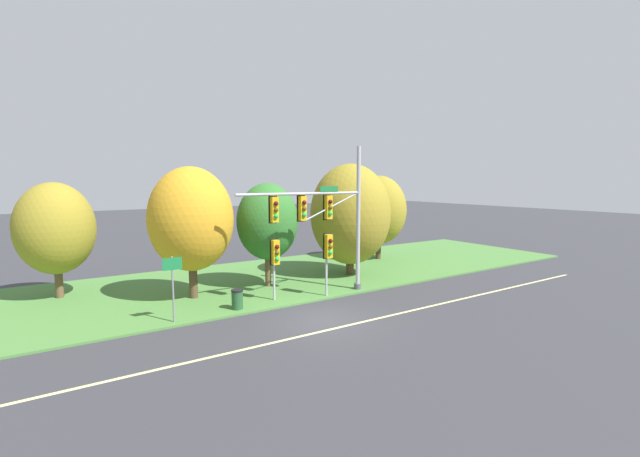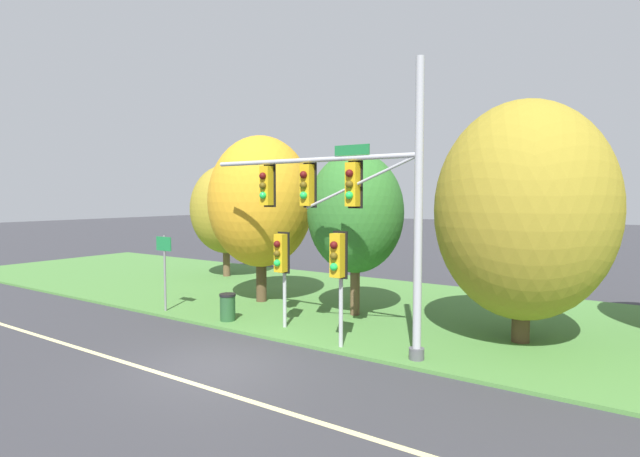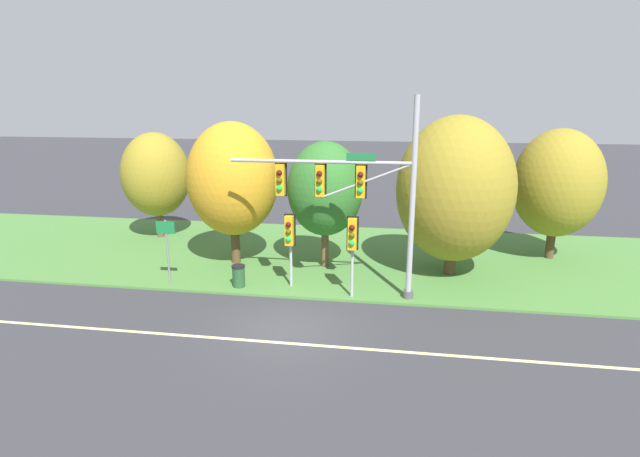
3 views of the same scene
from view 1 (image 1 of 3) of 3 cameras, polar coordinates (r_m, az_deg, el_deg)
The scene contains 13 objects.
ground_plane at distance 19.26m, azimuth 0.74°, elevation -11.99°, with size 160.00×160.00×0.00m, color #333338.
lane_stripe at distance 18.33m, azimuth 2.90°, elevation -12.96°, with size 36.00×0.16×0.01m, color beige.
grass_verge at distance 26.23m, azimuth -9.46°, elevation -6.94°, with size 48.00×11.50×0.10m, color #477A38.
traffic_signal_mast at distance 22.04m, azimuth 0.79°, elevation 1.99°, with size 7.25×0.49×7.80m.
pedestrian_signal_near_kerb at distance 21.93m, azimuth 1.10°, elevation -2.93°, with size 0.46×0.55×3.30m.
pedestrian_signal_further_along at distance 21.29m, azimuth -5.98°, elevation -3.67°, with size 0.46×0.55×3.12m.
route_sign_post at distance 19.11m, azimuth -19.06°, elevation -6.39°, with size 0.81×0.08×2.82m.
tree_nearest_road at distance 25.36m, azimuth -31.82°, elevation -0.02°, with size 3.72×3.72×5.90m.
tree_left_of_mast at distance 22.43m, azimuth -16.81°, elevation 1.18°, with size 4.21×4.21×6.68m.
tree_behind_signpost at distance 24.15m, azimuth -7.02°, elevation 0.90°, with size 3.44×3.44×5.84m.
tree_mid_verge at distance 27.00m, azimuth 4.07°, elevation 1.89°, with size 5.07×5.07×7.02m.
tree_tall_centre at distance 32.65m, azimuth 7.85°, elevation 2.44°, with size 4.15×4.15×6.33m.
trash_bin at distance 20.58m, azimuth -10.98°, elevation -9.23°, with size 0.56×0.56×0.93m.
Camera 1 is at (-10.22, -15.14, 6.11)m, focal length 24.00 mm.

